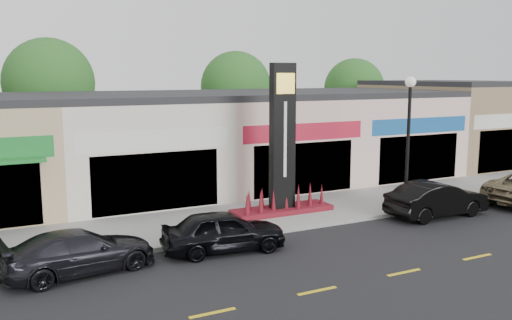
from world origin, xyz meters
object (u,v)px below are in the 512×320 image
(car_dark_sedan, at_px, (79,252))
(car_black_conv, at_px, (437,199))
(pylon_sign, at_px, (282,161))
(lamp_east_near, at_px, (409,129))
(car_black_sedan, at_px, (224,231))

(car_dark_sedan, relative_size, car_black_conv, 1.01)
(pylon_sign, relative_size, car_dark_sedan, 1.37)
(lamp_east_near, height_order, pylon_sign, pylon_sign)
(car_dark_sedan, height_order, car_black_conv, car_black_conv)
(lamp_east_near, distance_m, pylon_sign, 5.42)
(lamp_east_near, height_order, car_dark_sedan, lamp_east_near)
(pylon_sign, height_order, car_black_sedan, pylon_sign)
(pylon_sign, height_order, car_dark_sedan, pylon_sign)
(pylon_sign, distance_m, car_black_conv, 6.44)
(car_dark_sedan, distance_m, car_black_conv, 13.92)
(pylon_sign, bearing_deg, car_dark_sedan, -160.53)
(car_dark_sedan, xyz_separation_m, car_black_conv, (13.92, 0.03, 0.08))
(lamp_east_near, relative_size, car_dark_sedan, 1.25)
(lamp_east_near, distance_m, car_black_conv, 3.07)
(car_black_conv, bearing_deg, pylon_sign, 61.83)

